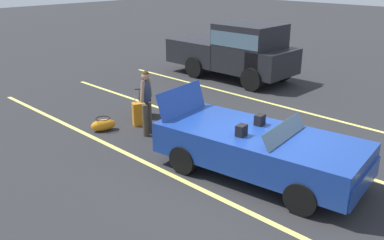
# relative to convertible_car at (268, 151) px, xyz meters

# --- Properties ---
(ground_plane) EXTENTS (80.00, 80.00, 0.00)m
(ground_plane) POSITION_rel_convertible_car_xyz_m (-0.20, -0.03, -0.59)
(ground_plane) COLOR #28282B
(lot_line_near) EXTENTS (18.00, 0.12, 0.01)m
(lot_line_near) POSITION_rel_convertible_car_xyz_m (-0.20, -1.26, -0.59)
(lot_line_near) COLOR #EAE066
(lot_line_near) RESTS_ON ground_plane
(lot_line_mid) EXTENTS (18.00, 0.12, 0.01)m
(lot_line_mid) POSITION_rel_convertible_car_xyz_m (-0.20, 1.44, -0.59)
(lot_line_mid) COLOR #EAE066
(lot_line_mid) RESTS_ON ground_plane
(lot_line_far) EXTENTS (18.00, 0.12, 0.01)m
(lot_line_far) POSITION_rel_convertible_car_xyz_m (-0.20, 4.14, -0.59)
(lot_line_far) COLOR #EAE066
(lot_line_far) RESTS_ON ground_plane
(convertible_car) EXTENTS (4.33, 2.29, 1.53)m
(convertible_car) POSITION_rel_convertible_car_xyz_m (0.00, 0.00, 0.00)
(convertible_car) COLOR navy
(convertible_car) RESTS_ON ground_plane
(suitcase_large_black) EXTENTS (0.56, 0.49, 1.11)m
(suitcase_large_black) POSITION_rel_convertible_car_xyz_m (-4.60, 0.67, -0.22)
(suitcase_large_black) COLOR black
(suitcase_large_black) RESTS_ON ground_plane
(suitcase_medium_bright) EXTENTS (0.39, 0.46, 0.99)m
(suitcase_medium_bright) POSITION_rel_convertible_car_xyz_m (-4.16, 0.15, -0.28)
(suitcase_medium_bright) COLOR orange
(suitcase_medium_bright) RESTS_ON ground_plane
(suitcase_small_carryon) EXTENTS (0.31, 0.39, 0.50)m
(suitcase_small_carryon) POSITION_rel_convertible_car_xyz_m (-2.93, 0.48, -0.34)
(suitcase_small_carryon) COLOR red
(suitcase_small_carryon) RESTS_ON ground_plane
(duffel_bag) EXTENTS (0.51, 0.70, 0.34)m
(duffel_bag) POSITION_rel_convertible_car_xyz_m (-4.52, -0.79, -0.43)
(duffel_bag) COLOR orange
(duffel_bag) RESTS_ON ground_plane
(traveler_person) EXTENTS (0.33, 0.58, 1.65)m
(traveler_person) POSITION_rel_convertible_car_xyz_m (-3.49, -0.17, 0.34)
(traveler_person) COLOR #4C3F2D
(traveler_person) RESTS_ON ground_plane
(parked_pickup_truck_near) EXTENTS (5.02, 2.12, 2.10)m
(parked_pickup_truck_near) POSITION_rel_convertible_car_xyz_m (-5.32, 5.76, 0.51)
(parked_pickup_truck_near) COLOR black
(parked_pickup_truck_near) RESTS_ON ground_plane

